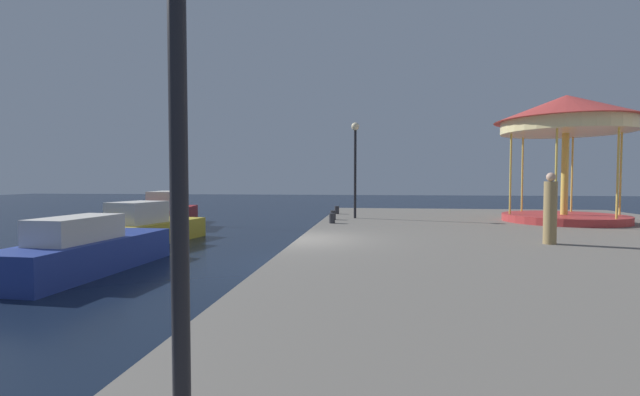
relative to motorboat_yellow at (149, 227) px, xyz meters
The scene contains 11 objects.
ground_plane 7.90m from the motorboat_yellow, 29.82° to the right, with size 120.00×120.00×0.00m, color black.
quay_dock 15.14m from the motorboat_yellow, 15.00° to the right, with size 15.58×28.42×0.80m, color slate.
motorboat_yellow is the anchor object (origin of this frame).
motorboat_blue 5.77m from the motorboat_yellow, 77.26° to the right, with size 1.96×5.61×1.58m.
sailboat_red 6.23m from the motorboat_yellow, 109.79° to the left, with size 2.90×6.49×7.43m.
carousel 17.64m from the motorboat_yellow, ahead, with size 5.62×5.62×5.25m.
lamp_post_mid_promenade 9.36m from the motorboat_yellow, 21.18° to the left, with size 0.36×0.36×4.34m.
bollard_north 7.68m from the motorboat_yellow, 17.73° to the left, with size 0.24×0.24×0.40m, color #2D2D33.
bollard_center 9.09m from the motorboat_yellow, 37.68° to the left, with size 0.24×0.24×0.40m, color #2D2D33.
bollard_south 7.46m from the motorboat_yellow, ahead, with size 0.24×0.24×0.40m, color #2D2D33.
person_by_the_water 14.49m from the motorboat_yellow, 16.50° to the right, with size 0.34×0.34×1.95m.
Camera 1 is at (2.26, -12.64, 2.56)m, focal length 24.30 mm.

